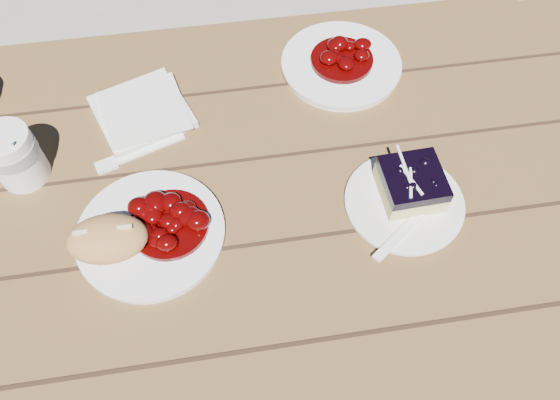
{
  "coord_description": "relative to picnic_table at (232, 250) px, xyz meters",
  "views": [
    {
      "loc": [
        0.02,
        -0.46,
        1.49
      ],
      "look_at": [
        0.08,
        -0.04,
        0.81
      ],
      "focal_mm": 35.0,
      "sensor_mm": 36.0,
      "label": 1
    }
  ],
  "objects": [
    {
      "name": "main_plate",
      "position": [
        -0.11,
        -0.04,
        0.17
      ],
      "size": [
        0.22,
        0.22,
        0.02
      ],
      "primitive_type": "cylinder",
      "color": "white",
      "rests_on": "picnic_table"
    },
    {
      "name": "second_plate",
      "position": [
        0.25,
        0.27,
        0.17
      ],
      "size": [
        0.22,
        0.22,
        0.02
      ],
      "primitive_type": "cylinder",
      "color": "white",
      "rests_on": "picnic_table"
    },
    {
      "name": "fork_dessert",
      "position": [
        0.26,
        -0.1,
        0.17
      ],
      "size": [
        0.14,
        0.12,
        0.0
      ],
      "primitive_type": null,
      "rotation": [
        0.0,
        0.0,
        -0.93
      ],
      "color": "white",
      "rests_on": "dessert_plate"
    },
    {
      "name": "napkin_stack",
      "position": [
        -0.12,
        0.21,
        0.17
      ],
      "size": [
        0.19,
        0.19,
        0.01
      ],
      "primitive_type": "cube",
      "rotation": [
        0.0,
        0.0,
        0.36
      ],
      "color": "white",
      "rests_on": "picnic_table"
    },
    {
      "name": "fork_table",
      "position": [
        -0.11,
        0.13,
        0.16
      ],
      "size": [
        0.16,
        0.08,
        0.0
      ],
      "primitive_type": null,
      "rotation": [
        0.0,
        0.0,
        1.9
      ],
      "color": "white",
      "rests_on": "picnic_table"
    },
    {
      "name": "ground",
      "position": [
        0.0,
        0.0,
        -0.59
      ],
      "size": [
        60.0,
        60.0,
        0.0
      ],
      "primitive_type": "plane",
      "color": "gray",
      "rests_on": "ground"
    },
    {
      "name": "blueberry_cake",
      "position": [
        0.29,
        -0.03,
        0.2
      ],
      "size": [
        0.1,
        0.1,
        0.05
      ],
      "rotation": [
        0.0,
        0.0,
        0.04
      ],
      "color": "#DDC678",
      "rests_on": "dessert_plate"
    },
    {
      "name": "second_stew",
      "position": [
        0.25,
        0.27,
        0.2
      ],
      "size": [
        0.12,
        0.12,
        0.04
      ],
      "primitive_type": null,
      "color": "#440202",
      "rests_on": "second_plate"
    },
    {
      "name": "goulash_stew",
      "position": [
        -0.08,
        -0.04,
        0.2
      ],
      "size": [
        0.12,
        0.12,
        0.04
      ],
      "primitive_type": null,
      "color": "#440202",
      "rests_on": "main_plate"
    },
    {
      "name": "bread_roll",
      "position": [
        -0.17,
        -0.06,
        0.21
      ],
      "size": [
        0.12,
        0.08,
        0.06
      ],
      "primitive_type": "ellipsoid",
      "rotation": [
        0.0,
        0.0,
        -0.01
      ],
      "color": "#B98147",
      "rests_on": "main_plate"
    },
    {
      "name": "coffee_cup",
      "position": [
        -0.32,
        0.11,
        0.21
      ],
      "size": [
        0.08,
        0.08,
        0.1
      ],
      "primitive_type": "cylinder",
      "color": "white",
      "rests_on": "picnic_table"
    },
    {
      "name": "dessert_plate",
      "position": [
        0.28,
        -0.05,
        0.17
      ],
      "size": [
        0.18,
        0.18,
        0.01
      ],
      "primitive_type": "cylinder",
      "color": "white",
      "rests_on": "picnic_table"
    },
    {
      "name": "picnic_table",
      "position": [
        0.0,
        0.0,
        0.0
      ],
      "size": [
        2.0,
        1.55,
        0.75
      ],
      "color": "brown",
      "rests_on": "ground"
    }
  ]
}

